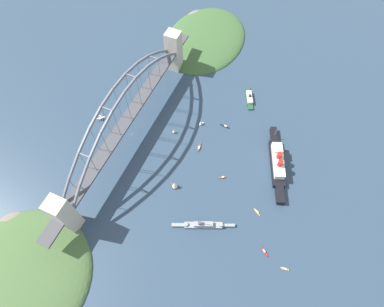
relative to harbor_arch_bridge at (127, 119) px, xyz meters
The scene contains 17 objects.
ground_plane 30.88m from the harbor_arch_bridge, behind, with size 1400.00×1400.00×0.00m, color #2D4256.
harbor_arch_bridge is the anchor object (origin of this frame).
headland_west_shore 196.01m from the harbor_arch_bridge, behind, with size 150.69×112.50×17.55m.
headland_east_shore 187.69m from the harbor_arch_bridge, ahead, with size 133.93×135.17×23.65m.
ocean_liner 176.51m from the harbor_arch_bridge, 99.52° to the left, with size 93.43×42.49×21.43m.
naval_cruiser 144.41m from the harbor_arch_bridge, 60.28° to the left, with size 28.57×60.81×16.98m.
harbor_ferry_steamer 159.65m from the harbor_arch_bridge, 133.91° to the left, with size 35.75×20.95×7.75m.
seaplane_taxiing_near_bridge 54.17m from the harbor_arch_bridge, 95.53° to the right, with size 9.20×9.27×4.95m.
small_boat_0 89.17m from the harbor_arch_bridge, 100.14° to the left, with size 12.65×3.77×2.06m.
small_boat_1 175.85m from the harbor_arch_bridge, 78.76° to the left, with size 5.92×8.45×1.83m.
small_boat_2 58.43m from the harbor_arch_bridge, 115.78° to the left, with size 5.10×6.89×7.37m.
small_boat_3 118.19m from the harbor_arch_bridge, 119.15° to the left, with size 2.65×12.10×2.25m.
small_boat_4 89.76m from the harbor_arch_bridge, 123.31° to the left, with size 6.63×5.15×8.31m.
small_boat_5 126.27m from the harbor_arch_bridge, 85.05° to the left, with size 5.50×8.00×2.02m.
small_boat_6 92.32m from the harbor_arch_bridge, 61.65° to the left, with size 7.53×10.86×11.71m.
small_boat_7 203.64m from the harbor_arch_bridge, 69.68° to the left, with size 7.08×9.53×2.11m.
small_boat_8 227.58m from the harbor_arch_bridge, 69.86° to the left, with size 2.51×7.92×1.99m.
Camera 1 is at (165.46, 152.88, 318.72)m, focal length 29.56 mm.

